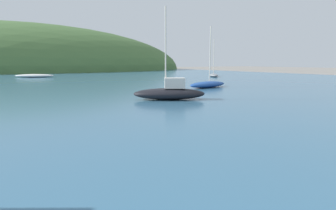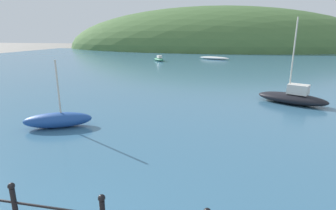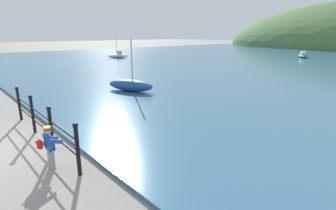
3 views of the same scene
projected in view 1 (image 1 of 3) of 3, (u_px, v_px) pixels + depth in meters
water at (21, 81)px, 26.51m from camera, size 80.00×60.00×0.10m
far_hillside at (21, 71)px, 59.40m from camera, size 78.78×43.33×21.15m
boat_red_dinghy at (170, 92)px, 12.93m from camera, size 3.70×2.72×4.44m
boat_white_sailboat at (208, 84)px, 19.19m from camera, size 3.74×1.90×4.38m
boat_blue_hull at (213, 75)px, 33.95m from camera, size 3.06×3.93×4.73m
boat_twin_mast at (35, 76)px, 32.16m from camera, size 4.64×2.83×0.41m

